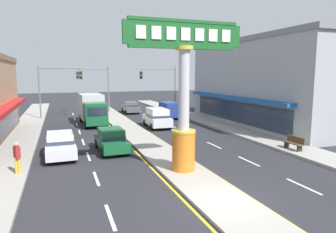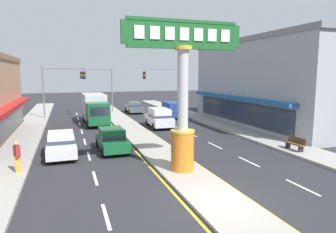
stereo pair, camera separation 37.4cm
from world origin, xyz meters
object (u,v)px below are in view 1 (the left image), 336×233
(district_sign, at_px, (184,99))
(traffic_light_right_side, at_px, (163,82))
(storefront_right, at_px, (274,82))
(suv_kerb_right, at_px, (157,117))
(sedan_near_right_lane, at_px, (60,144))
(sedan_mid_left_lane, at_px, (111,140))
(traffic_light_median_far, at_px, (97,82))
(traffic_light_left_side, at_px, (55,83))
(box_truck_far_right_lane, at_px, (92,108))
(suv_near_left_lane, at_px, (169,110))
(pedestrian_near_kerb, at_px, (17,156))
(street_bench, at_px, (294,143))
(sedan_far_left_oncoming, at_px, (130,107))

(district_sign, distance_m, traffic_light_right_side, 23.44)
(storefront_right, relative_size, suv_kerb_right, 4.27)
(sedan_near_right_lane, height_order, sedan_mid_left_lane, same)
(storefront_right, relative_size, traffic_light_median_far, 3.21)
(traffic_light_median_far, xyz_separation_m, sedan_mid_left_lane, (-1.59, -20.88, -3.41))
(district_sign, distance_m, traffic_light_left_side, 23.94)
(suv_kerb_right, bearing_deg, storefront_right, -9.74)
(traffic_light_right_side, distance_m, box_truck_far_right_lane, 10.77)
(storefront_right, distance_m, traffic_light_right_side, 13.94)
(sedan_mid_left_lane, bearing_deg, storefront_right, 17.43)
(district_sign, xyz_separation_m, storefront_right, (15.09, 11.58, 0.41))
(box_truck_far_right_lane, relative_size, suv_near_left_lane, 1.50)
(traffic_light_right_side, bearing_deg, district_sign, -106.01)
(box_truck_far_right_lane, relative_size, suv_kerb_right, 1.49)
(pedestrian_near_kerb, bearing_deg, traffic_light_right_side, 54.10)
(sedan_mid_left_lane, distance_m, street_bench, 12.42)
(suv_near_left_lane, relative_size, street_bench, 2.90)
(traffic_light_left_side, bearing_deg, storefront_right, -28.01)
(storefront_right, height_order, box_truck_far_right_lane, storefront_right)
(traffic_light_right_side, relative_size, sedan_far_left_oncoming, 1.43)
(sedan_near_right_lane, distance_m, box_truck_far_right_lane, 12.81)
(district_sign, height_order, street_bench, district_sign)
(district_sign, bearing_deg, sedan_mid_left_lane, 115.90)
(traffic_light_left_side, relative_size, sedan_near_right_lane, 1.43)
(traffic_light_right_side, bearing_deg, sedan_near_right_lane, -126.70)
(storefront_right, xyz_separation_m, street_bench, (-6.40, -10.13, -3.72))
(storefront_right, bearing_deg, suv_near_left_lane, 138.90)
(storefront_right, height_order, sedan_near_right_lane, storefront_right)
(sedan_near_right_lane, distance_m, suv_kerb_right, 12.16)
(suv_kerb_right, xyz_separation_m, street_bench, (5.82, -12.23, -0.34))
(sedan_mid_left_lane, height_order, street_bench, sedan_mid_left_lane)
(traffic_light_median_far, relative_size, sedan_far_left_oncoming, 1.43)
(traffic_light_right_side, relative_size, suv_near_left_lane, 1.34)
(traffic_light_median_far, relative_size, suv_near_left_lane, 1.34)
(box_truck_far_right_lane, bearing_deg, sedan_mid_left_lane, -89.78)
(box_truck_far_right_lane, height_order, street_bench, box_truck_far_right_lane)
(traffic_light_left_side, height_order, pedestrian_near_kerb, traffic_light_left_side)
(pedestrian_near_kerb, bearing_deg, district_sign, -14.77)
(sedan_near_right_lane, relative_size, box_truck_far_right_lane, 0.62)
(district_sign, bearing_deg, traffic_light_median_far, 92.76)
(traffic_light_right_side, bearing_deg, storefront_right, -51.78)
(storefront_right, xyz_separation_m, sedan_near_right_lane, (-21.28, -6.01, -3.58))
(storefront_right, relative_size, sedan_mid_left_lane, 4.59)
(traffic_light_median_far, relative_size, pedestrian_near_kerb, 3.74)
(district_sign, relative_size, pedestrian_near_kerb, 4.72)
(sedan_near_right_lane, relative_size, sedan_far_left_oncoming, 1.00)
(traffic_light_median_far, height_order, box_truck_far_right_lane, traffic_light_median_far)
(traffic_light_median_far, xyz_separation_m, pedestrian_near_kerb, (-6.98, -24.64, -3.08))
(suv_near_left_lane, xyz_separation_m, sedan_far_left_oncoming, (-3.30, 6.20, -0.20))
(suv_near_left_lane, relative_size, sedan_mid_left_lane, 1.07)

